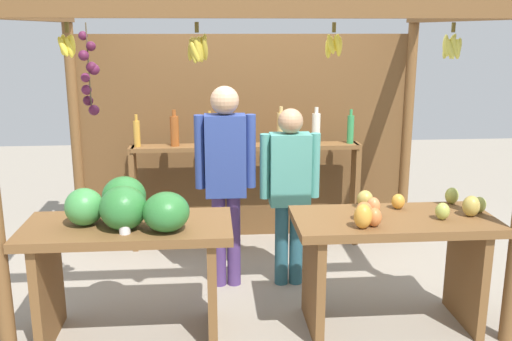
% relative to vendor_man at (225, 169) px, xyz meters
% --- Properties ---
extents(ground_plane, '(12.00, 12.00, 0.00)m').
position_rel_vendor_man_xyz_m(ground_plane, '(0.23, 0.06, -0.99)').
color(ground_plane, gray).
rests_on(ground_plane, ground).
extents(market_stall, '(3.39, 2.30, 2.24)m').
position_rel_vendor_man_xyz_m(market_stall, '(0.22, 0.55, 0.34)').
color(market_stall, brown).
rests_on(market_stall, ground).
extents(fruit_counter_left, '(1.38, 0.72, 1.09)m').
position_rel_vendor_man_xyz_m(fruit_counter_left, '(-0.67, -0.77, -0.24)').
color(fruit_counter_left, brown).
rests_on(fruit_counter_left, ground).
extents(fruit_counter_right, '(1.38, 0.65, 0.97)m').
position_rel_vendor_man_xyz_m(fruit_counter_right, '(1.14, -0.76, -0.37)').
color(fruit_counter_right, brown).
rests_on(fruit_counter_right, ground).
extents(bottle_shelf_unit, '(2.18, 0.22, 1.36)m').
position_rel_vendor_man_xyz_m(bottle_shelf_unit, '(0.23, 0.88, -0.17)').
color(bottle_shelf_unit, brown).
rests_on(bottle_shelf_unit, ground).
extents(vendor_man, '(0.48, 0.22, 1.64)m').
position_rel_vendor_man_xyz_m(vendor_man, '(0.00, 0.00, 0.00)').
color(vendor_man, '#503674').
rests_on(vendor_man, ground).
extents(vendor_woman, '(0.48, 0.20, 1.46)m').
position_rel_vendor_man_xyz_m(vendor_woman, '(0.51, -0.02, -0.12)').
color(vendor_woman, '#285A68').
rests_on(vendor_woman, ground).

